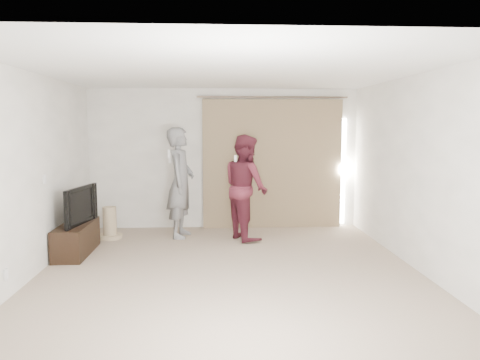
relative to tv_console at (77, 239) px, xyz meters
name	(u,v)px	position (x,y,z in m)	size (l,w,h in m)	color
floor	(230,271)	(2.27, -0.99, -0.23)	(5.50, 5.50, 0.00)	tan
wall_back	(224,159)	(2.27, 1.76, 1.07)	(5.00, 0.04, 2.60)	white
wall_left	(31,175)	(-0.23, -0.99, 1.07)	(0.04, 5.50, 2.60)	white
ceiling	(229,71)	(2.27, -0.99, 2.37)	(5.00, 5.50, 0.01)	white
curtain	(273,164)	(3.18, 1.69, 0.97)	(2.80, 0.11, 2.46)	#96825C
tv_console	(77,239)	(0.00, 0.00, 0.00)	(0.41, 1.19, 0.46)	black
tv	(75,205)	(0.00, 0.00, 0.51)	(0.98, 0.13, 0.56)	black
scratching_post	(110,226)	(0.29, 0.94, -0.01)	(0.41, 0.41, 0.55)	tan
person_man	(181,183)	(1.50, 1.01, 0.72)	(0.56, 0.75, 1.89)	slate
person_woman	(246,187)	(2.61, 0.81, 0.66)	(0.95, 1.05, 1.77)	#591D2A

